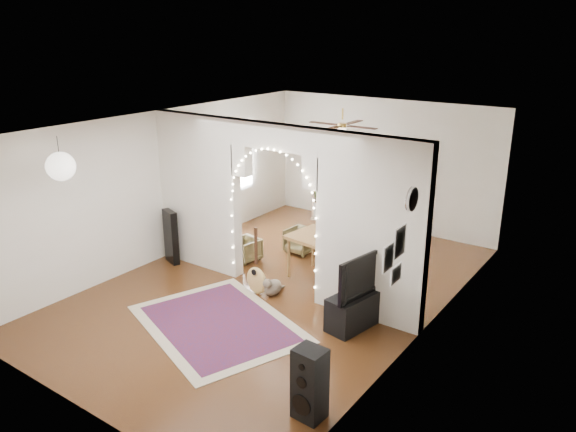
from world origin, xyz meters
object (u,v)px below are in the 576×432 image
Objects in this scene: acoustic_guitar at (256,270)px; media_console at (358,309)px; dining_table at (325,242)px; bookcase at (352,184)px; floor_speaker at (310,384)px; dining_chair_left at (246,249)px; dining_chair_right at (301,241)px.

media_console is at bearing 12.38° from acoustic_guitar.
bookcase is at bearing 118.19° from dining_table.
acoustic_guitar reaches higher than floor_speaker.
dining_table is at bearing 150.37° from media_console.
dining_chair_left is at bearing -168.45° from dining_table.
acoustic_guitar is 0.96× the size of media_console.
dining_chair_left is at bearing -107.74° from bookcase.
acoustic_guitar is 1.79m from media_console.
floor_speaker is at bearing -64.46° from media_console.
acoustic_guitar is at bearing -111.69° from dining_table.
dining_chair_right is (-2.73, 3.88, -0.19)m from floor_speaker.
bookcase is 1.36× the size of dining_table.
dining_chair_left is 1.08m from dining_chair_right.
dining_table is at bearing 70.99° from acoustic_guitar.
floor_speaker is 0.48× the size of bookcase.
media_console is at bearing -33.08° from dining_table.
acoustic_guitar reaches higher than dining_chair_right.
dining_table is 1.36m from dining_chair_right.
bookcase reaches higher than media_console.
dining_table is at bearing -76.20° from bookcase.
dining_table is 1.69m from dining_chair_left.
dining_chair_right is at bearing 67.14° from dining_chair_left.
bookcase reaches higher than dining_chair_right.
floor_speaker is at bearing -71.65° from bookcase.
dining_table is (-1.72, 3.10, 0.26)m from floor_speaker.
dining_chair_left is at bearing 146.62° from acoustic_guitar.
dining_chair_left is (-1.61, -0.11, -0.47)m from dining_table.
acoustic_guitar reaches higher than dining_table.
dining_table is 2.77× the size of dining_chair_left.
dining_chair_left is at bearing 142.09° from floor_speaker.
media_console is 0.77× the size of dining_table.
bookcase is 3.04m from dining_chair_left.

